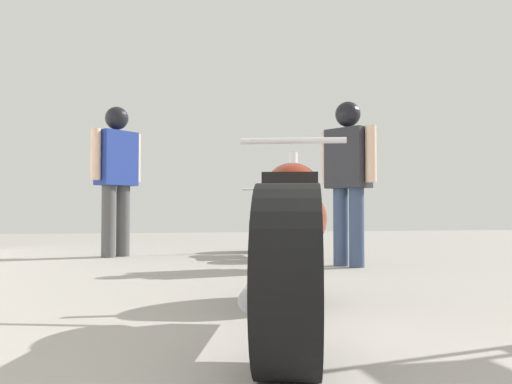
{
  "coord_description": "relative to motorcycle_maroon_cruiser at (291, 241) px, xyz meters",
  "views": [
    {
      "loc": [
        -0.72,
        -0.13,
        0.55
      ],
      "look_at": [
        0.14,
        3.89,
        0.69
      ],
      "focal_mm": 37.66,
      "sensor_mm": 36.0,
      "label": 1
    }
  ],
  "objects": [
    {
      "name": "ground_plane",
      "position": [
        0.05,
        1.69,
        -0.41
      ],
      "size": [
        18.87,
        18.87,
        0.0
      ],
      "primitive_type": "plane",
      "color": "gray"
    },
    {
      "name": "mechanic_with_helmet",
      "position": [
        1.33,
        2.62,
        0.57
      ],
      "size": [
        0.42,
        0.6,
        1.63
      ],
      "color": "#384766",
      "rests_on": "ground_plane"
    },
    {
      "name": "mechanic_in_blue",
      "position": [
        -0.97,
        4.25,
        0.67
      ],
      "size": [
        0.61,
        0.54,
        1.8
      ],
      "color": "#4C4C4C",
      "rests_on": "ground_plane"
    },
    {
      "name": "motorcycle_maroon_cruiser",
      "position": [
        0.0,
        0.0,
        0.0
      ],
      "size": [
        0.89,
        2.07,
        0.98
      ],
      "color": "black",
      "rests_on": "ground_plane"
    },
    {
      "name": "motorcycle_black_naked",
      "position": [
        0.89,
        3.97,
        -0.07
      ],
      "size": [
        0.54,
        1.81,
        0.85
      ],
      "color": "black",
      "rests_on": "ground_plane"
    }
  ]
}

